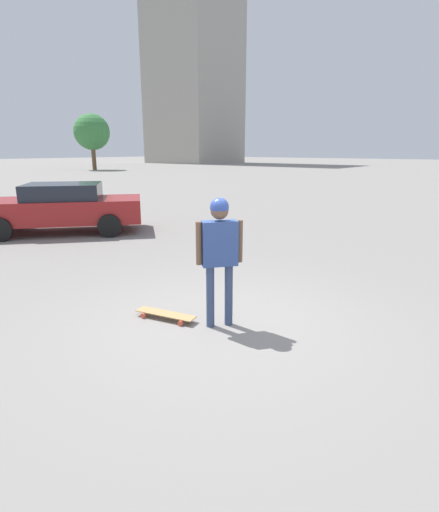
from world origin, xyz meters
The scene contains 6 objects.
ground_plane centered at (0.00, 0.00, 0.00)m, with size 220.00×220.00×0.00m, color gray.
person centered at (0.00, 0.00, 1.15)m, with size 0.52×0.45×1.78m.
skateboard centered at (-0.32, 0.75, 0.07)m, with size 0.42×0.94×0.09m.
car_parked_near centered at (2.24, 7.65, 0.76)m, with size 4.71×4.42×1.43m.
building_block_distant centered at (54.10, 48.39, 20.33)m, with size 13.34×13.47×40.66m.
tree_distant centered at (25.55, 39.43, 4.40)m, with size 4.20×4.20×6.53m.
Camera 1 is at (-4.04, -3.18, 2.38)m, focal length 28.00 mm.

